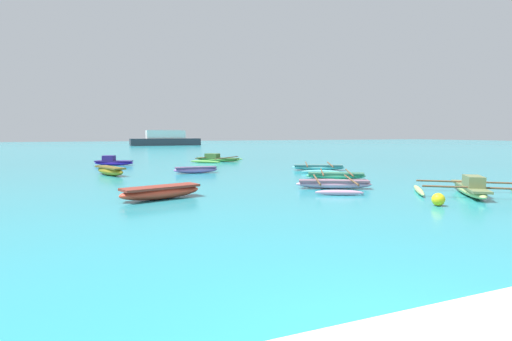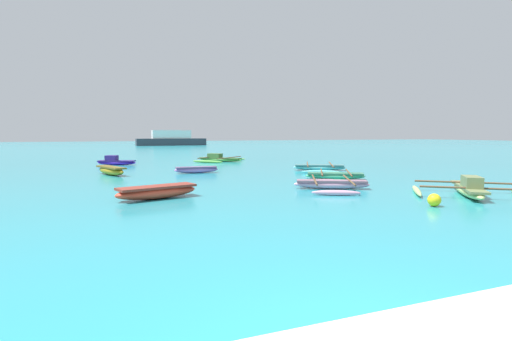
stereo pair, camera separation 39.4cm
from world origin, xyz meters
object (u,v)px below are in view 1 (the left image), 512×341
Objects in this scene: moored_boat_7 at (110,171)px; moored_boat_8 at (318,167)px; moored_boat_0 at (196,170)px; moored_boat_6 at (161,192)px; distant_ferry at (166,139)px; moored_boat_5 at (217,159)px; mooring_buoy_0 at (438,199)px; moored_boat_2 at (470,188)px; moored_boat_3 at (336,176)px; moored_boat_4 at (334,184)px; moored_boat_1 at (113,162)px.

moored_boat_8 is (11.76, -1.78, -0.06)m from moored_boat_7.
moored_boat_0 is 0.83× the size of moored_boat_6.
distant_ferry is at bearing 117.58° from moored_boat_8.
moored_boat_5 is 21.58m from mooring_buoy_0.
moored_boat_2 is (7.12, -11.66, 0.04)m from moored_boat_0.
moored_boat_0 is 7.36m from moored_boat_8.
moored_boat_8 is (1.72, 4.38, 0.02)m from moored_boat_3.
moored_boat_4 reaches higher than moored_boat_0.
moored_boat_8 is 12.09m from mooring_buoy_0.
moored_boat_2 reaches higher than moored_boat_5.
mooring_buoy_0 is (4.31, -12.83, -0.00)m from moored_boat_0.
moored_boat_5 is 12.03× the size of mooring_buoy_0.
moored_boat_1 is at bearing 119.44° from moored_boat_0.
moored_boat_1 is (-3.95, 7.79, 0.04)m from moored_boat_0.
moored_boat_0 is 4.53m from moored_boat_7.
moored_boat_5 is (-1.62, 14.24, 0.03)m from moored_boat_3.
moored_boat_7 is (-8.01, 9.02, 0.06)m from moored_boat_4.
distant_ferry is (11.98, 46.82, 0.92)m from moored_boat_1.
moored_boat_5 is at bearing 91.01° from mooring_buoy_0.
distant_ferry reaches higher than mooring_buoy_0.
moored_boat_5 reaches higher than moored_boat_8.
moored_boat_4 is (7.48, -16.14, -0.05)m from moored_boat_1.
moored_boat_5 is at bearing 126.56° from moored_boat_3.
moored_boat_6 is 63.85m from distant_ferry.
moored_boat_5 reaches higher than mooring_buoy_0.
moored_boat_5 is 1.59× the size of moored_boat_6.
moored_boat_2 is 16.93m from moored_boat_7.
moored_boat_1 is 16.33m from moored_boat_3.
moored_boat_8 is at bearing 61.39° from moored_boat_7.
moored_boat_5 is 46.05m from distant_ferry.
mooring_buoy_0 is at bearing -68.85° from moored_boat_0.
moored_boat_1 is 0.59× the size of moored_boat_5.
moored_boat_0 is 8.73m from moored_boat_1.
moored_boat_4 is 17.11m from moored_boat_5.
moored_boat_4 is at bearing -64.52° from moored_boat_0.
moored_boat_2 is at bearing -90.79° from distant_ferry.
moored_boat_6 reaches higher than moored_boat_0.
moored_boat_0 is 8.86m from moored_boat_6.
moored_boat_1 is 14.32m from moored_boat_8.
moored_boat_0 is at bearing 61.47° from moored_boat_7.
moored_boat_2 reaches higher than moored_boat_3.
moored_boat_8 is at bearing -6.10° from moored_boat_0.
moored_boat_3 is at bearing -92.36° from distant_ferry.
moored_boat_1 is 0.69× the size of moored_boat_4.
distant_ferry reaches higher than moored_boat_0.
moored_boat_5 is 11.67m from moored_boat_7.
moored_boat_7 is (-4.48, 0.67, 0.05)m from moored_boat_0.
mooring_buoy_0 is at bearing -42.91° from moored_boat_5.
moored_boat_0 is 0.89× the size of moored_boat_1.
moored_boat_3 is 1.00× the size of moored_boat_4.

